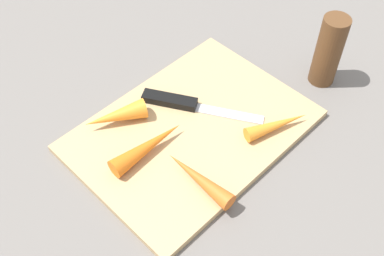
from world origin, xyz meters
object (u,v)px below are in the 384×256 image
Objects in this scene: cutting_board at (192,130)px; carrot_longest at (148,146)px; knife at (177,102)px; pepper_grinder at (329,51)px; carrot_shortest at (116,116)px; carrot_short at (277,125)px; carrot_long at (199,178)px.

carrot_longest is (-0.08, 0.01, 0.02)m from cutting_board.
pepper_grinder is at bearing 30.60° from knife.
carrot_short is at bearing 155.40° from carrot_shortest.
cutting_board is at bearing 163.24° from pepper_grinder.
carrot_long is 0.16m from carrot_short.
knife is at bearing 137.41° from carrot_short.
pepper_grinder is (0.32, -0.17, 0.04)m from carrot_shortest.
carrot_long is at bearing -78.49° from carrot_longest.
pepper_grinder reaches higher than carrot_longest.
carrot_short is at bearing -46.54° from cutting_board.
carrot_short is (0.07, -0.15, 0.01)m from knife.
carrot_long is (-0.08, -0.13, 0.01)m from knife.
carrot_longest is at bearing 165.09° from pepper_grinder.
knife is 0.16m from carrot_short.
carrot_short is at bearing -172.10° from pepper_grinder.
carrot_shortest reaches higher than carrot_long.
knife is 0.10m from carrot_shortest.
carrot_longest is (-0.17, 0.11, 0.00)m from carrot_short.
carrot_short is at bearing -97.06° from carrot_long.
pepper_grinder is (0.32, -0.09, 0.04)m from carrot_longest.
knife is (0.02, 0.05, 0.01)m from cutting_board.
carrot_short reaches higher than cutting_board.
pepper_grinder is at bearing 29.51° from carrot_short.
carrot_shortest is (-0.10, 0.04, 0.01)m from knife.
carrot_shortest is at bearing 90.75° from carrot_longest.
carrot_long is at bearing 117.20° from carrot_shortest.
carrot_shortest reaches higher than carrot_longest.
carrot_short is 0.84× the size of carrot_longest.
carrot_shortest is at bearing 152.73° from pepper_grinder.
carrot_longest reaches higher than carrot_long.
carrot_shortest is at bearing 129.74° from cutting_board.
knife is 0.11m from carrot_longest.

